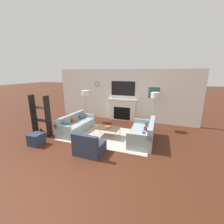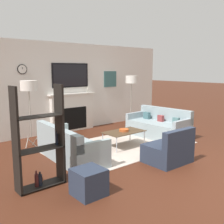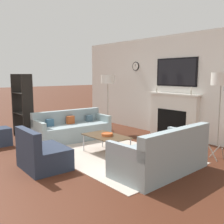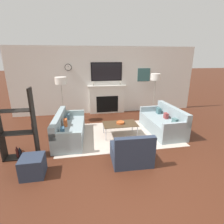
# 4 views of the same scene
# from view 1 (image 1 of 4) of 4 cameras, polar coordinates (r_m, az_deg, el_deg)

# --- Properties ---
(ground_plane) EXTENTS (60.00, 60.00, 0.00)m
(ground_plane) POSITION_cam_1_polar(r_m,az_deg,el_deg) (4.47, -14.05, -20.22)
(ground_plane) COLOR #482214
(fireplace_wall) EXTENTS (7.59, 0.28, 2.70)m
(fireplace_wall) POSITION_cam_1_polar(r_m,az_deg,el_deg) (8.04, 4.20, 5.50)
(fireplace_wall) COLOR silver
(fireplace_wall) RESTS_ON ground_plane
(area_rug) EXTENTS (3.55, 2.13, 0.01)m
(area_rug) POSITION_cam_1_polar(r_m,az_deg,el_deg) (6.26, -2.01, -8.99)
(area_rug) COLOR beige
(area_rug) RESTS_ON ground_plane
(couch_left) EXTENTS (0.88, 1.94, 0.74)m
(couch_left) POSITION_cam_1_polar(r_m,az_deg,el_deg) (6.82, -13.60, -4.99)
(couch_left) COLOR #90A1A7
(couch_left) RESTS_ON ground_plane
(couch_right) EXTENTS (0.90, 1.78, 0.81)m
(couch_right) POSITION_cam_1_polar(r_m,az_deg,el_deg) (5.80, 11.73, -8.28)
(couch_right) COLOR #90A1A7
(couch_right) RESTS_ON ground_plane
(armchair) EXTENTS (0.89, 0.75, 0.74)m
(armchair) POSITION_cam_1_polar(r_m,az_deg,el_deg) (4.94, -8.72, -12.91)
(armchair) COLOR #283143
(armchair) RESTS_ON ground_plane
(coffee_table) EXTENTS (1.01, 0.60, 0.39)m
(coffee_table) POSITION_cam_1_polar(r_m,az_deg,el_deg) (6.04, -1.91, -6.19)
(coffee_table) COLOR #4C3823
(coffee_table) RESTS_ON ground_plane
(decorative_bowl) EXTENTS (0.24, 0.24, 0.06)m
(decorative_bowl) POSITION_cam_1_polar(r_m,az_deg,el_deg) (6.03, -1.75, -5.66)
(decorative_bowl) COLOR #C15528
(decorative_bowl) RESTS_ON coffee_table
(floor_lamp_left) EXTENTS (0.40, 0.40, 1.65)m
(floor_lamp_left) POSITION_cam_1_polar(r_m,az_deg,el_deg) (7.81, -10.06, 6.99)
(floor_lamp_left) COLOR #9E998E
(floor_lamp_left) RESTS_ON ground_plane
(floor_lamp_right) EXTENTS (0.37, 0.37, 1.71)m
(floor_lamp_right) POSITION_cam_1_polar(r_m,az_deg,el_deg) (6.78, 16.14, 5.91)
(floor_lamp_right) COLOR #9E998E
(floor_lamp_right) RESTS_ON ground_plane
(shelf_unit) EXTENTS (0.79, 0.28, 1.68)m
(shelf_unit) POSITION_cam_1_polar(r_m,az_deg,el_deg) (6.71, -25.41, -2.11)
(shelf_unit) COLOR black
(shelf_unit) RESTS_ON ground_plane
(ottoman) EXTENTS (0.45, 0.45, 0.42)m
(ottoman) POSITION_cam_1_polar(r_m,az_deg,el_deg) (6.11, -26.87, -9.25)
(ottoman) COLOR #283143
(ottoman) RESTS_ON ground_plane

